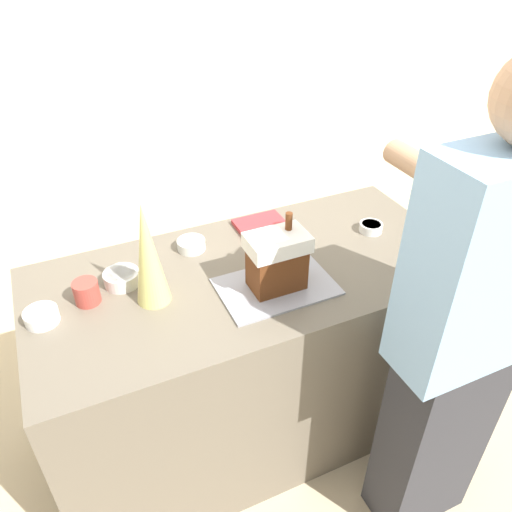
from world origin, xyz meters
TOP-DOWN VIEW (x-y plane):
  - ground_plane at (0.00, 0.00)m, footprint 12.00×12.00m
  - wall_back at (0.00, 2.22)m, footprint 8.00×0.05m
  - back_cabinet_block at (0.00, 1.89)m, footprint 6.00×0.60m
  - kitchen_island at (0.00, 0.00)m, footprint 1.63×0.76m
  - baking_tray at (0.04, -0.13)m, footprint 0.41×0.27m
  - gingerbread_house at (0.04, -0.13)m, footprint 0.21×0.14m
  - decorative_tree at (-0.37, -0.01)m, footprint 0.12×0.12m
  - candy_bowl_center_rear at (-0.16, 0.23)m, footprint 0.11×0.11m
  - candy_bowl_front_corner at (-0.45, 0.12)m, footprint 0.13×0.13m
  - candy_bowl_near_tray_right at (0.56, 0.04)m, footprint 0.10×0.10m
  - candy_bowl_behind_tray at (-0.73, 0.03)m, footprint 0.11×0.11m
  - cookbook at (0.16, 0.25)m, footprint 0.21×0.18m
  - mug at (-0.58, 0.07)m, footprint 0.09×0.09m
  - person at (0.44, -0.62)m, footprint 0.46×0.58m

SIDE VIEW (x-z plane):
  - ground_plane at x=0.00m, z-range 0.00..0.00m
  - kitchen_island at x=0.00m, z-range 0.00..0.89m
  - back_cabinet_block at x=0.00m, z-range 0.00..0.89m
  - baking_tray at x=0.04m, z-range 0.89..0.89m
  - cookbook at x=0.16m, z-range 0.89..0.91m
  - candy_bowl_near_tray_right at x=0.56m, z-range 0.89..0.92m
  - candy_bowl_center_rear at x=-0.16m, z-range 0.89..0.93m
  - candy_bowl_behind_tray at x=-0.73m, z-range 0.89..0.93m
  - person at x=0.44m, z-range 0.03..1.80m
  - candy_bowl_front_corner at x=-0.45m, z-range 0.89..0.94m
  - mug at x=-0.58m, z-range 0.89..0.97m
  - gingerbread_house at x=0.04m, z-range 0.87..1.14m
  - decorative_tree at x=-0.37m, z-range 0.89..1.26m
  - wall_back at x=0.00m, z-range 0.00..2.60m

